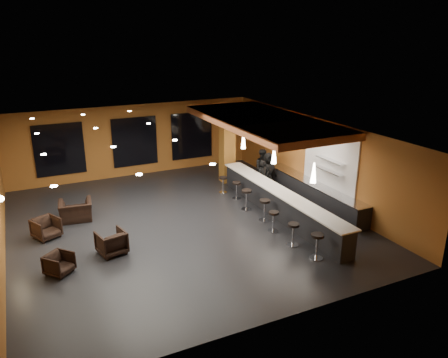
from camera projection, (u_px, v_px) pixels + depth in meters
name	position (u px, v px, depth m)	size (l,w,h in m)	color
floor	(182.00, 224.00, 16.42)	(12.00, 13.00, 0.10)	black
ceiling	(179.00, 130.00, 15.26)	(12.00, 13.00, 0.10)	black
wall_back	(134.00, 140.00, 21.43)	(12.00, 0.10, 3.50)	#9B5A22
wall_front	(277.00, 260.00, 10.25)	(12.00, 0.10, 3.50)	#9B5A22
wall_right	(316.00, 159.00, 18.31)	(0.10, 13.00, 3.50)	#9B5A22
wood_soffit	(263.00, 121.00, 17.81)	(3.60, 8.00, 0.28)	#A45730
window_left	(59.00, 150.00, 19.92)	(2.20, 0.06, 2.40)	black
window_center	(135.00, 142.00, 21.35)	(2.20, 0.06, 2.40)	black
window_right	(192.00, 136.00, 22.58)	(2.20, 0.06, 2.40)	black
tile_backsplash	(330.00, 159.00, 17.34)	(0.06, 3.20, 2.40)	white
bar_counter	(279.00, 204.00, 16.88)	(0.60, 8.00, 1.00)	black
bar_top	(280.00, 191.00, 16.71)	(0.78, 8.10, 0.05)	white
prep_counter	(313.00, 194.00, 18.15)	(0.70, 6.00, 0.86)	black
prep_top	(314.00, 183.00, 18.00)	(0.72, 6.00, 0.03)	silver
wall_shelf_lower	(330.00, 171.00, 17.24)	(0.30, 1.50, 0.03)	silver
wall_shelf_upper	(330.00, 160.00, 17.10)	(0.30, 1.50, 0.03)	silver
column	(227.00, 146.00, 20.40)	(0.60, 0.60, 3.50)	#965F21
wall_sconce	(0.00, 199.00, 13.84)	(0.22, 0.22, 0.22)	#FFE5B2
pendant_0	(314.00, 173.00, 14.58)	(0.20, 0.20, 0.70)	white
pendant_1	(274.00, 155.00, 16.71)	(0.20, 0.20, 0.70)	white
pendant_2	(243.00, 141.00, 18.84)	(0.20, 0.20, 0.70)	white
staff_a	(263.00, 178.00, 19.04)	(0.56, 0.37, 1.55)	black
staff_b	(263.00, 169.00, 19.83)	(0.88, 0.69, 1.81)	black
staff_c	(268.00, 171.00, 19.71)	(0.83, 0.54, 1.70)	black
armchair_a	(59.00, 264.00, 12.90)	(0.69, 0.71, 0.65)	black
armchair_b	(111.00, 242.00, 14.05)	(0.84, 0.86, 0.78)	black
armchair_c	(46.00, 228.00, 15.11)	(0.79, 0.81, 0.74)	black
armchair_d	(76.00, 211.00, 16.53)	(1.19, 1.04, 0.77)	black
bar_stool_0	(317.00, 243.00, 13.68)	(0.43, 0.43, 0.85)	silver
bar_stool_1	(293.00, 232.00, 14.53)	(0.40, 0.40, 0.80)	silver
bar_stool_2	(273.00, 219.00, 15.57)	(0.38, 0.38, 0.76)	silver
bar_stool_3	(265.00, 207.00, 16.44)	(0.43, 0.43, 0.84)	silver
bar_stool_4	(247.00, 197.00, 17.45)	(0.43, 0.43, 0.85)	silver
bar_stool_5	(237.00, 188.00, 18.62)	(0.38, 0.38, 0.75)	silver
bar_stool_6	(223.00, 183.00, 19.32)	(0.37, 0.37, 0.74)	silver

